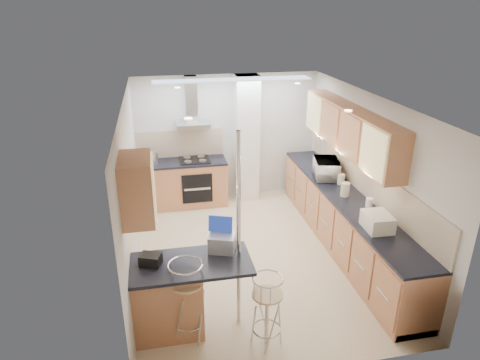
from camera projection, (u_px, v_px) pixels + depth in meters
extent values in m
plane|color=tan|center=(254.00, 255.00, 6.85)|extent=(4.80, 4.80, 0.00)
cube|color=silver|center=(227.00, 137.00, 8.54)|extent=(3.60, 0.04, 2.50)
cube|color=silver|center=(310.00, 277.00, 4.20)|extent=(3.60, 0.04, 2.50)
cube|color=silver|center=(131.00, 193.00, 6.05)|extent=(0.04, 4.80, 2.50)
cube|color=silver|center=(366.00, 175.00, 6.70)|extent=(0.04, 4.80, 2.50)
cube|color=silver|center=(256.00, 100.00, 5.89)|extent=(3.60, 4.80, 0.02)
cube|color=#BA724A|center=(349.00, 129.00, 6.79)|extent=(0.34, 3.00, 0.72)
cube|color=#BA724A|center=(137.00, 189.00, 4.61)|extent=(0.34, 0.62, 0.72)
cube|color=beige|center=(365.00, 179.00, 6.72)|extent=(0.03, 4.40, 0.56)
cube|color=beige|center=(180.00, 144.00, 8.39)|extent=(1.70, 0.03, 0.56)
cube|color=white|center=(247.00, 139.00, 8.43)|extent=(0.45, 0.40, 2.50)
cube|color=silver|center=(193.00, 124.00, 8.05)|extent=(0.62, 0.48, 0.08)
cube|color=silver|center=(191.00, 100.00, 8.01)|extent=(0.22, 0.20, 0.88)
cylinder|color=silver|center=(239.00, 235.00, 4.96)|extent=(0.05, 0.05, 2.50)
cube|color=black|center=(197.00, 189.00, 8.17)|extent=(0.58, 0.02, 0.58)
cube|color=black|center=(195.00, 160.00, 8.27)|extent=(0.58, 0.50, 0.02)
cube|color=tan|center=(232.00, 80.00, 7.53)|extent=(2.80, 0.35, 0.02)
cube|color=#BA724A|center=(344.00, 222.00, 6.95)|extent=(0.60, 4.40, 0.88)
cube|color=black|center=(346.00, 196.00, 6.78)|extent=(0.63, 4.40, 0.04)
cube|color=#BA724A|center=(183.00, 184.00, 8.41)|extent=(1.70, 0.60, 0.88)
cube|color=black|center=(182.00, 162.00, 8.24)|extent=(1.70, 0.63, 0.04)
cube|color=#BA724A|center=(190.00, 297.00, 5.16)|extent=(1.35, 0.62, 0.90)
cube|color=black|center=(189.00, 264.00, 4.98)|extent=(1.47, 0.72, 0.04)
imported|color=white|center=(326.00, 169.00, 7.39)|extent=(0.51, 0.66, 0.33)
cube|color=#AAACB2|center=(222.00, 243.00, 5.18)|extent=(0.37, 0.32, 0.21)
cube|color=black|center=(151.00, 259.00, 4.92)|extent=(0.28, 0.24, 0.13)
cylinder|color=silver|center=(341.00, 179.00, 7.16)|extent=(0.16, 0.16, 0.18)
cylinder|color=silver|center=(325.00, 164.00, 7.88)|extent=(0.11, 0.11, 0.14)
cylinder|color=beige|center=(345.00, 189.00, 6.71)|extent=(0.17, 0.17, 0.22)
cylinder|color=white|center=(369.00, 203.00, 6.35)|extent=(0.11, 0.11, 0.14)
cube|color=silver|center=(377.00, 222.00, 5.72)|extent=(0.35, 0.43, 0.22)
cylinder|color=silver|center=(154.00, 158.00, 8.07)|extent=(0.16, 0.16, 0.21)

